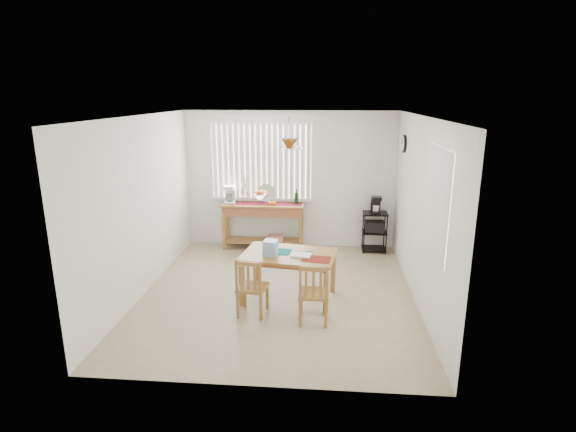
# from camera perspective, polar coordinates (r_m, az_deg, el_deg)

# --- Properties ---
(ground) EXTENTS (4.00, 4.50, 0.01)m
(ground) POSITION_cam_1_polar(r_m,az_deg,el_deg) (6.85, -1.23, -9.74)
(ground) COLOR tan
(room_shell) EXTENTS (4.20, 4.70, 2.70)m
(room_shell) POSITION_cam_1_polar(r_m,az_deg,el_deg) (6.34, -1.28, 4.35)
(room_shell) COLOR white
(room_shell) RESTS_ON ground
(sideboard) EXTENTS (1.56, 0.44, 0.88)m
(sideboard) POSITION_cam_1_polar(r_m,az_deg,el_deg) (8.56, -3.14, 0.12)
(sideboard) COLOR olive
(sideboard) RESTS_ON ground
(sideboard_items) EXTENTS (1.48, 0.37, 0.67)m
(sideboard_items) POSITION_cam_1_polar(r_m,az_deg,el_deg) (8.53, -4.91, 2.52)
(sideboard_items) COLOR maroon
(sideboard_items) RESTS_ON sideboard
(wire_cart) EXTENTS (0.44, 0.36, 0.76)m
(wire_cart) POSITION_cam_1_polar(r_m,az_deg,el_deg) (8.58, 10.94, -1.52)
(wire_cart) COLOR black
(wire_cart) RESTS_ON ground
(cart_items) EXTENTS (0.18, 0.21, 0.31)m
(cart_items) POSITION_cam_1_polar(r_m,az_deg,el_deg) (8.48, 11.09, 1.37)
(cart_items) COLOR black
(cart_items) RESTS_ON wire_cart
(dining_table) EXTENTS (1.41, 1.02, 0.70)m
(dining_table) POSITION_cam_1_polar(r_m,az_deg,el_deg) (6.43, 0.13, -5.45)
(dining_table) COLOR olive
(dining_table) RESTS_ON ground
(table_items) EXTENTS (1.00, 0.61, 0.22)m
(table_items) POSITION_cam_1_polar(r_m,az_deg,el_deg) (6.30, -1.23, -4.32)
(table_items) COLOR #13636C
(table_items) RESTS_ON dining_table
(chair_left) EXTENTS (0.42, 0.42, 0.81)m
(chair_left) POSITION_cam_1_polar(r_m,az_deg,el_deg) (6.07, -4.65, -9.05)
(chair_left) COLOR olive
(chair_left) RESTS_ON ground
(chair_right) EXTENTS (0.39, 0.39, 0.83)m
(chair_right) POSITION_cam_1_polar(r_m,az_deg,el_deg) (5.86, 3.25, -9.85)
(chair_right) COLOR olive
(chair_right) RESTS_ON ground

